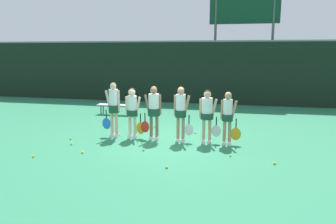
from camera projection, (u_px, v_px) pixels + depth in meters
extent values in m
plane|color=#2D7F56|center=(167.00, 140.00, 10.44)|extent=(140.00, 140.00, 0.00)
cube|color=black|center=(199.00, 73.00, 17.37)|extent=(60.00, 0.06, 3.25)
cube|color=slate|center=(200.00, 41.00, 17.06)|extent=(60.00, 0.08, 0.08)
cylinder|color=#515156|center=(215.00, 49.00, 18.09)|extent=(0.14, 0.14, 5.82)
cylinder|color=#515156|center=(272.00, 49.00, 17.43)|extent=(0.14, 0.14, 5.82)
cube|color=#0F3823|center=(245.00, 8.00, 17.37)|extent=(3.68, 0.12, 1.60)
cube|color=silver|center=(118.00, 105.00, 14.53)|extent=(1.87, 0.38, 0.04)
cylinder|color=slate|center=(135.00, 110.00, 14.54)|extent=(0.06, 0.06, 0.41)
cylinder|color=slate|center=(134.00, 111.00, 14.29)|extent=(0.06, 0.06, 0.41)
cylinder|color=slate|center=(103.00, 109.00, 14.86)|extent=(0.06, 0.06, 0.41)
cylinder|color=slate|center=(101.00, 110.00, 14.62)|extent=(0.06, 0.06, 0.41)
cylinder|color=beige|center=(117.00, 124.00, 10.76)|extent=(0.10, 0.10, 0.86)
cylinder|color=beige|center=(112.00, 124.00, 10.80)|extent=(0.10, 0.10, 0.86)
cube|color=white|center=(117.00, 136.00, 10.80)|extent=(0.12, 0.24, 0.09)
cube|color=white|center=(112.00, 136.00, 10.84)|extent=(0.12, 0.24, 0.09)
cylinder|color=#16422B|center=(114.00, 109.00, 10.68)|extent=(0.34, 0.34, 0.25)
cylinder|color=white|center=(114.00, 100.00, 10.63)|extent=(0.30, 0.30, 0.73)
sphere|color=beige|center=(113.00, 86.00, 10.54)|extent=(0.20, 0.20, 0.20)
sphere|color=olive|center=(113.00, 85.00, 10.56)|extent=(0.19, 0.19, 0.19)
cylinder|color=beige|center=(108.00, 101.00, 10.68)|extent=(0.22, 0.08, 0.69)
cylinder|color=beige|center=(119.00, 101.00, 10.59)|extent=(0.08, 0.08, 0.69)
cylinder|color=black|center=(106.00, 114.00, 10.76)|extent=(0.03, 0.03, 0.28)
ellipsoid|color=blue|center=(107.00, 123.00, 10.82)|extent=(0.30, 0.03, 0.38)
cylinder|color=beige|center=(135.00, 126.00, 10.65)|extent=(0.10, 0.10, 0.78)
cylinder|color=beige|center=(130.00, 126.00, 10.67)|extent=(0.10, 0.10, 0.78)
cube|color=white|center=(135.00, 137.00, 10.69)|extent=(0.14, 0.25, 0.09)
cube|color=white|center=(130.00, 137.00, 10.70)|extent=(0.14, 0.25, 0.09)
cylinder|color=#16422B|center=(132.00, 113.00, 10.58)|extent=(0.35, 0.35, 0.18)
cylinder|color=white|center=(132.00, 105.00, 10.53)|extent=(0.30, 0.30, 0.61)
sphere|color=beige|center=(132.00, 92.00, 10.45)|extent=(0.23, 0.23, 0.23)
sphere|color=#4C331E|center=(132.00, 91.00, 10.47)|extent=(0.21, 0.21, 0.21)
cylinder|color=beige|center=(138.00, 106.00, 10.51)|extent=(0.20, 0.10, 0.59)
cylinder|color=beige|center=(127.00, 106.00, 10.55)|extent=(0.08, 0.08, 0.58)
cylinder|color=black|center=(140.00, 118.00, 10.56)|extent=(0.03, 0.03, 0.29)
ellipsoid|color=orange|center=(141.00, 128.00, 10.62)|extent=(0.27, 0.03, 0.40)
cylinder|color=#8C664C|center=(157.00, 127.00, 10.48)|extent=(0.10, 0.10, 0.82)
cylinder|color=#8C664C|center=(151.00, 127.00, 10.50)|extent=(0.10, 0.10, 0.82)
cube|color=white|center=(157.00, 138.00, 10.52)|extent=(0.13, 0.25, 0.09)
cube|color=white|center=(151.00, 138.00, 10.54)|extent=(0.13, 0.25, 0.09)
cylinder|color=#16422B|center=(154.00, 112.00, 10.40)|extent=(0.39, 0.39, 0.23)
cylinder|color=white|center=(154.00, 104.00, 10.35)|extent=(0.34, 0.34, 0.66)
sphere|color=#8C664C|center=(154.00, 90.00, 10.27)|extent=(0.22, 0.22, 0.22)
sphere|color=olive|center=(154.00, 89.00, 10.28)|extent=(0.20, 0.20, 0.20)
cylinder|color=#8C664C|center=(147.00, 105.00, 10.38)|extent=(0.21, 0.10, 0.63)
cylinder|color=#8C664C|center=(160.00, 105.00, 10.33)|extent=(0.08, 0.08, 0.63)
cylinder|color=black|center=(145.00, 117.00, 10.44)|extent=(0.03, 0.03, 0.27)
ellipsoid|color=red|center=(145.00, 127.00, 10.50)|extent=(0.28, 0.03, 0.37)
cylinder|color=tan|center=(183.00, 129.00, 10.22)|extent=(0.10, 0.10, 0.82)
cylinder|color=tan|center=(178.00, 129.00, 10.27)|extent=(0.10, 0.10, 0.82)
cube|color=white|center=(183.00, 140.00, 10.26)|extent=(0.12, 0.24, 0.09)
cube|color=white|center=(178.00, 140.00, 10.30)|extent=(0.12, 0.24, 0.09)
cylinder|color=#16422B|center=(181.00, 113.00, 10.15)|extent=(0.34, 0.34, 0.22)
cylinder|color=white|center=(181.00, 105.00, 10.11)|extent=(0.30, 0.30, 0.68)
sphere|color=tan|center=(181.00, 91.00, 10.02)|extent=(0.21, 0.21, 0.21)
sphere|color=#D8B772|center=(181.00, 90.00, 10.04)|extent=(0.19, 0.19, 0.19)
cylinder|color=tan|center=(187.00, 106.00, 10.06)|extent=(0.21, 0.08, 0.65)
cylinder|color=tan|center=(175.00, 105.00, 10.15)|extent=(0.08, 0.08, 0.64)
cylinder|color=black|center=(189.00, 119.00, 10.10)|extent=(0.03, 0.03, 0.28)
ellipsoid|color=silver|center=(189.00, 130.00, 10.16)|extent=(0.28, 0.03, 0.38)
cylinder|color=tan|center=(210.00, 131.00, 10.07)|extent=(0.10, 0.10, 0.78)
cylinder|color=tan|center=(204.00, 131.00, 10.08)|extent=(0.10, 0.10, 0.78)
cube|color=white|center=(209.00, 142.00, 10.11)|extent=(0.15, 0.25, 0.09)
cube|color=white|center=(203.00, 142.00, 10.12)|extent=(0.15, 0.25, 0.09)
cylinder|color=#16422B|center=(207.00, 116.00, 9.99)|extent=(0.39, 0.39, 0.19)
cylinder|color=white|center=(207.00, 108.00, 9.95)|extent=(0.34, 0.34, 0.62)
sphere|color=tan|center=(207.00, 94.00, 9.87)|extent=(0.23, 0.23, 0.23)
sphere|color=black|center=(207.00, 93.00, 9.88)|extent=(0.21, 0.21, 0.21)
cylinder|color=tan|center=(214.00, 109.00, 9.94)|extent=(0.21, 0.11, 0.60)
cylinder|color=tan|center=(201.00, 109.00, 9.96)|extent=(0.08, 0.08, 0.59)
cylinder|color=black|center=(216.00, 121.00, 9.98)|extent=(0.03, 0.03, 0.26)
ellipsoid|color=silver|center=(216.00, 131.00, 10.04)|extent=(0.29, 0.03, 0.36)
cylinder|color=tan|center=(230.00, 132.00, 9.91)|extent=(0.10, 0.10, 0.77)
cylinder|color=tan|center=(224.00, 132.00, 9.95)|extent=(0.10, 0.10, 0.77)
cube|color=white|center=(229.00, 143.00, 9.95)|extent=(0.11, 0.24, 0.09)
cube|color=white|center=(224.00, 143.00, 9.98)|extent=(0.11, 0.24, 0.09)
cylinder|color=#16422B|center=(227.00, 117.00, 9.84)|extent=(0.33, 0.33, 0.21)
cylinder|color=white|center=(228.00, 110.00, 9.80)|extent=(0.28, 0.28, 0.62)
sphere|color=tan|center=(228.00, 96.00, 9.72)|extent=(0.21, 0.21, 0.21)
sphere|color=#D8B772|center=(228.00, 95.00, 9.74)|extent=(0.19, 0.19, 0.19)
cylinder|color=tan|center=(234.00, 110.00, 9.77)|extent=(0.20, 0.08, 0.59)
cylinder|color=tan|center=(222.00, 110.00, 9.84)|extent=(0.08, 0.08, 0.59)
cylinder|color=black|center=(236.00, 123.00, 9.80)|extent=(0.03, 0.03, 0.28)
ellipsoid|color=orange|center=(236.00, 134.00, 9.86)|extent=(0.32, 0.03, 0.39)
sphere|color=#CCE033|center=(167.00, 167.00, 7.96)|extent=(0.07, 0.07, 0.07)
sphere|color=#CCE033|center=(230.00, 156.00, 8.82)|extent=(0.07, 0.07, 0.07)
sphere|color=#CCE033|center=(154.00, 126.00, 12.23)|extent=(0.07, 0.07, 0.07)
sphere|color=#CCE033|center=(82.00, 152.00, 9.10)|extent=(0.07, 0.07, 0.07)
sphere|color=#CCE033|center=(33.00, 156.00, 8.76)|extent=(0.07, 0.07, 0.07)
sphere|color=#CCE033|center=(147.00, 130.00, 11.65)|extent=(0.07, 0.07, 0.07)
sphere|color=#CCE033|center=(195.00, 133.00, 11.27)|extent=(0.07, 0.07, 0.07)
sphere|color=#CCE033|center=(144.00, 150.00, 9.34)|extent=(0.07, 0.07, 0.07)
sphere|color=#CCE033|center=(275.00, 163.00, 8.22)|extent=(0.07, 0.07, 0.07)
sphere|color=#CCE033|center=(71.00, 139.00, 10.49)|extent=(0.07, 0.07, 0.07)
sphere|color=#CCE033|center=(71.00, 144.00, 9.92)|extent=(0.07, 0.07, 0.07)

